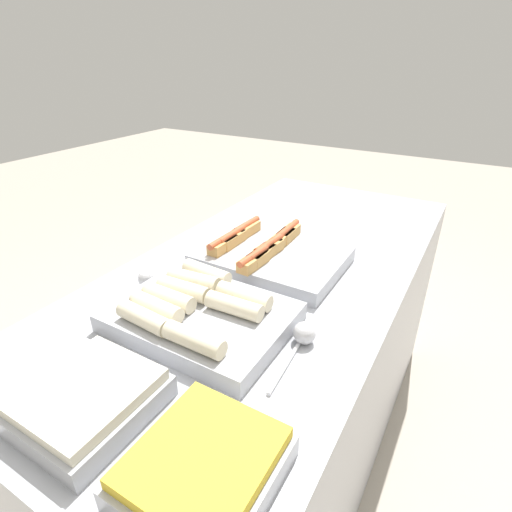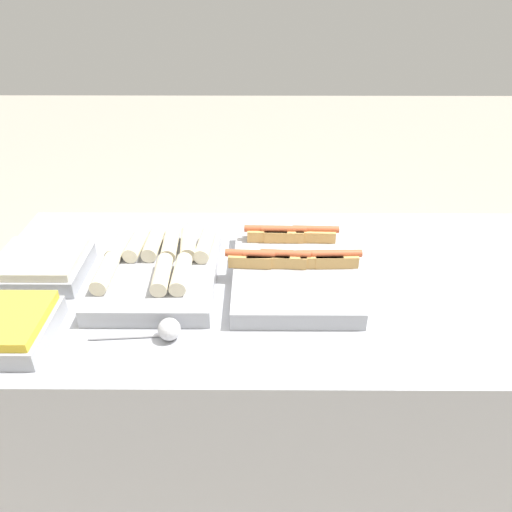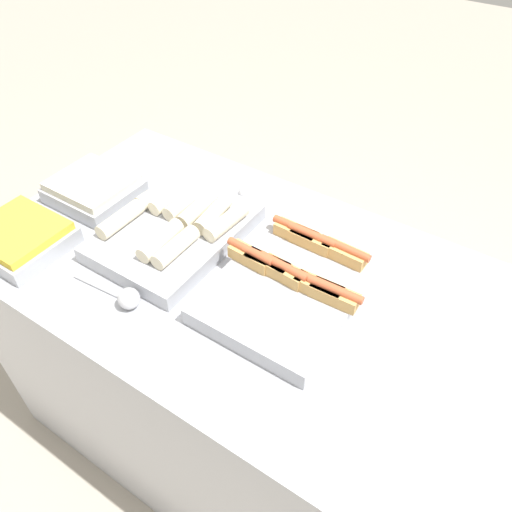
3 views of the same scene
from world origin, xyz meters
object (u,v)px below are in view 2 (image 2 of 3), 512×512
Objects in this scene: tray_hotdogs at (293,267)px; tray_wraps at (159,267)px; tray_side_back at (41,266)px; serving_spoon_near at (165,330)px; serving_spoon_far at (191,229)px.

tray_hotdogs is 1.03× the size of tray_wraps.
tray_side_back is 0.49m from serving_spoon_near.
tray_wraps reaches higher than tray_side_back.
tray_wraps is 0.28m from serving_spoon_near.
tray_hotdogs is 2.05× the size of serving_spoon_near.
tray_side_back is at bearing -148.43° from serving_spoon_far.
tray_side_back is (-0.35, 0.01, -0.00)m from tray_wraps.
tray_wraps is at bearing -0.92° from tray_side_back.
tray_side_back is 1.11× the size of serving_spoon_near.
tray_side_back reaches higher than serving_spoon_near.
serving_spoon_near is (-0.33, -0.27, -0.01)m from tray_hotdogs.
tray_side_back is at bearing 179.89° from tray_hotdogs.
serving_spoon_near is at bearing -140.14° from tray_hotdogs.
tray_hotdogs is at bearing 0.61° from tray_wraps.
serving_spoon_far is at bearing 142.48° from tray_hotdogs.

